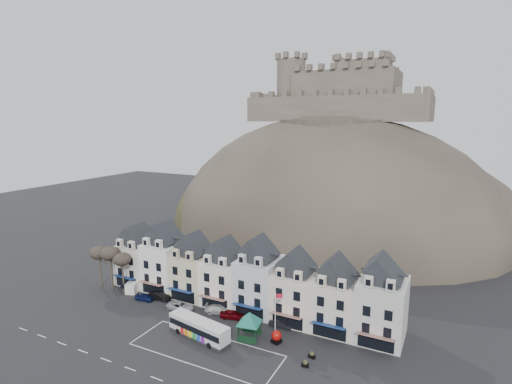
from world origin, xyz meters
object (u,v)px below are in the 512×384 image
Objects in this scene: flagpole at (276,313)px; car_charcoal at (281,323)px; bus_shelter at (249,318)px; car_black at (159,296)px; car_silver at (180,306)px; car_white at (219,309)px; red_buoy at (277,337)px; bus at (199,328)px; white_van at (134,285)px; car_maroon at (232,315)px; car_navy at (144,297)px.

car_charcoal is (-0.89, 3.95, -3.80)m from flagpole.
car_black is (-20.97, 4.21, -2.61)m from bus_shelter.
bus_shelter is 1.40× the size of car_silver.
flagpole is at bearing -123.92° from car_white.
red_buoy is 0.24× the size of flagpole.
bus_shelter is 6.54m from car_charcoal.
red_buoy is (10.99, 4.13, -0.69)m from bus.
flagpole reaches higher than car_charcoal.
white_van reaches higher than car_charcoal.
flagpole reaches higher than red_buoy.
car_charcoal is (23.85, 1.00, -0.09)m from car_black.
car_maroon is at bearing 162.43° from flagpole.
car_charcoal is at bearing -105.43° from car_white.
flagpole is at bearing -168.39° from car_charcoal.
bus is 3.04× the size of car_navy.
car_charcoal is (8.25, 1.06, -0.10)m from car_maroon.
flagpole is at bearing -99.15° from car_navy.
car_navy is at bearing 119.88° from car_black.
car_white is at bearing 110.15° from bus.
car_white is 3.00m from car_maroon.
red_buoy is at bearing 0.96° from bus_shelter.
bus_shelter is at bearing 35.89° from bus.
car_black is 23.87m from car_charcoal.
car_silver is at bearing 96.87° from car_charcoal.
car_navy is at bearing -47.79° from white_van.
bus is 1.40× the size of flagpole.
bus_shelter is at bearing -161.56° from flagpole.
bus is at bearing -164.28° from bus_shelter.
bus is at bearing 130.10° from car_charcoal.
bus is 2.29× the size of car_silver.
car_navy is 0.75× the size of car_silver.
white_van is at bearing 74.61° from car_silver.
car_white reaches higher than car_silver.
car_black is at bearing -61.76° from car_navy.
flagpole is at bearing -98.87° from car_silver.
car_white is 1.32× the size of car_charcoal.
car_black is at bearing -28.38° from white_van.
car_silver is 1.13× the size of car_maroon.
red_buoy is 27.35m from car_navy.
car_silver is 1.26× the size of car_charcoal.
car_charcoal is (9.76, 8.54, -1.03)m from bus.
flagpole is at bearing -101.23° from car_black.
red_buoy is 0.38× the size of car_white.
car_silver is (-18.80, 1.45, -3.75)m from flagpole.
car_maroon is (-5.37, 4.15, -2.60)m from bus_shelter.
car_charcoal is (30.84, 0.00, -0.37)m from white_van.
car_white is (-8.31, 4.73, -2.59)m from bus_shelter.
red_buoy reaches higher than car_maroon.
bus is at bearing -159.41° from red_buoy.
bus_shelter reaches higher than car_black.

